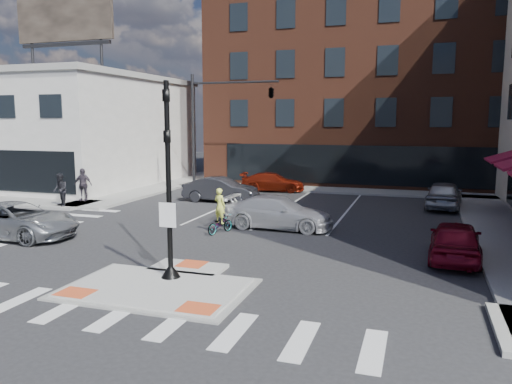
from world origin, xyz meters
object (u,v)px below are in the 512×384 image
(white_pickup, at_px, (278,213))
(pedestrian_b, at_px, (83,185))
(pedestrian_a, at_px, (60,190))
(bg_car_dark, at_px, (221,190))
(bg_car_silver, at_px, (444,194))
(bg_car_red, at_px, (273,182))
(cyclist, at_px, (220,218))
(silver_suv, at_px, (16,220))
(red_sedan, at_px, (455,240))

(white_pickup, height_order, pedestrian_b, pedestrian_b)
(pedestrian_b, bearing_deg, pedestrian_a, -97.18)
(bg_car_dark, bearing_deg, pedestrian_b, 112.63)
(bg_car_silver, relative_size, bg_car_red, 1.04)
(white_pickup, distance_m, bg_car_red, 12.30)
(white_pickup, bearing_deg, pedestrian_b, 77.61)
(bg_car_red, height_order, pedestrian_b, pedestrian_b)
(bg_car_dark, bearing_deg, cyclist, -157.24)
(bg_car_dark, xyz_separation_m, bg_car_silver, (12.90, 1.82, 0.04))
(silver_suv, xyz_separation_m, pedestrian_a, (-3.05, 6.49, 0.33))
(silver_suv, bearing_deg, bg_car_red, -21.55)
(bg_car_dark, xyz_separation_m, cyclist, (3.27, -8.08, -0.07))
(bg_car_red, distance_m, pedestrian_a, 14.13)
(pedestrian_a, bearing_deg, bg_car_silver, 53.86)
(red_sedan, distance_m, bg_car_red, 18.60)
(pedestrian_a, bearing_deg, red_sedan, 23.28)
(bg_car_dark, height_order, cyclist, cyclist)
(bg_car_red, bearing_deg, pedestrian_a, 130.73)
(bg_car_silver, bearing_deg, cyclist, 51.31)
(bg_car_silver, height_order, bg_car_red, bg_car_silver)
(white_pickup, bearing_deg, red_sedan, -112.05)
(bg_car_silver, relative_size, pedestrian_b, 2.36)
(bg_car_dark, xyz_separation_m, pedestrian_a, (-7.66, -5.08, 0.33))
(white_pickup, height_order, cyclist, cyclist)
(cyclist, relative_size, pedestrian_a, 1.08)
(red_sedan, bearing_deg, silver_suv, 9.98)
(red_sedan, height_order, cyclist, cyclist)
(white_pickup, xyz_separation_m, pedestrian_b, (-13.09, 3.18, 0.40))
(pedestrian_a, bearing_deg, silver_suv, -29.53)
(red_sedan, bearing_deg, white_pickup, -20.24)
(pedestrian_a, bearing_deg, cyclist, 19.97)
(bg_car_red, bearing_deg, red_sedan, -150.93)
(cyclist, bearing_deg, silver_suv, 42.85)
(red_sedan, height_order, pedestrian_b, pedestrian_b)
(silver_suv, height_order, cyclist, cyclist)
(red_sedan, xyz_separation_m, bg_car_red, (-11.11, 14.92, -0.08))
(silver_suv, distance_m, pedestrian_a, 7.17)
(red_sedan, distance_m, cyclist, 9.66)
(white_pickup, distance_m, pedestrian_a, 13.15)
(red_sedan, xyz_separation_m, white_pickup, (-7.41, 3.19, 0.01))
(silver_suv, distance_m, bg_car_red, 18.18)
(bg_car_silver, distance_m, cyclist, 13.81)
(pedestrian_b, bearing_deg, red_sedan, -24.44)
(bg_car_red, bearing_deg, bg_car_silver, -115.71)
(white_pickup, bearing_deg, bg_car_silver, -41.53)
(red_sedan, distance_m, pedestrian_a, 20.96)
(white_pickup, relative_size, cyclist, 2.50)
(white_pickup, bearing_deg, silver_suv, 119.10)
(cyclist, bearing_deg, pedestrian_a, 3.66)
(pedestrian_b, bearing_deg, bg_car_silver, 6.22)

